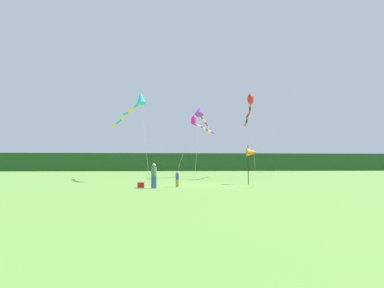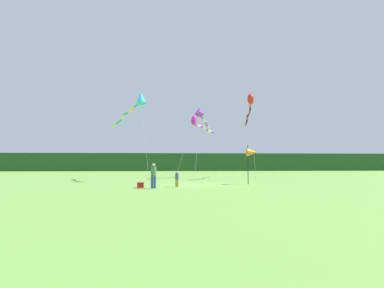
# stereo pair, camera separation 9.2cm
# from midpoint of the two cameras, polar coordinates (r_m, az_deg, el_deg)

# --- Properties ---
(ground_plane) EXTENTS (120.00, 120.00, 0.00)m
(ground_plane) POSITION_cam_midpoint_polar(r_m,az_deg,el_deg) (23.74, 1.07, -7.86)
(ground_plane) COLOR #6B9E42
(distant_treeline) EXTENTS (108.00, 2.58, 4.04)m
(distant_treeline) POSITION_cam_midpoint_polar(r_m,az_deg,el_deg) (68.62, -2.11, -3.49)
(distant_treeline) COLOR #234C23
(distant_treeline) RESTS_ON ground
(person_adult) EXTENTS (0.38, 0.38, 1.71)m
(person_adult) POSITION_cam_midpoint_polar(r_m,az_deg,el_deg) (20.58, -7.28, -5.80)
(person_adult) COLOR #334C8C
(person_adult) RESTS_ON ground
(person_child) EXTENTS (0.25, 0.25, 1.15)m
(person_child) POSITION_cam_midpoint_polar(r_m,az_deg,el_deg) (21.67, -2.79, -6.56)
(person_child) COLOR olive
(person_child) RESTS_ON ground
(cooler_box) EXTENTS (0.45, 0.34, 0.38)m
(cooler_box) POSITION_cam_midpoint_polar(r_m,az_deg,el_deg) (21.25, -9.73, -7.79)
(cooler_box) COLOR red
(cooler_box) RESTS_ON ground
(banner_flag_pole) EXTENTS (0.90, 0.70, 3.19)m
(banner_flag_pole) POSITION_cam_midpoint_polar(r_m,az_deg,el_deg) (24.83, 11.54, -1.63)
(banner_flag_pole) COLOR black
(banner_flag_pole) RESTS_ON ground
(kite_cyan) EXTENTS (4.81, 7.00, 8.70)m
(kite_cyan) POSITION_cam_midpoint_polar(r_m,az_deg,el_deg) (29.89, -10.37, 7.92)
(kite_cyan) COLOR #B2B2B2
(kite_cyan) RESTS_ON ground
(kite_magenta) EXTENTS (5.09, 4.02, 7.61)m
(kite_magenta) POSITION_cam_midpoint_polar(r_m,az_deg,el_deg) (36.03, 0.88, 4.25)
(kite_magenta) COLOR #B2B2B2
(kite_magenta) RESTS_ON ground
(kite_purple) EXTENTS (2.70, 9.33, 8.32)m
(kite_purple) POSITION_cam_midpoint_polar(r_m,az_deg,el_deg) (34.46, 1.79, 5.76)
(kite_purple) COLOR #B2B2B2
(kite_purple) RESTS_ON ground
(kite_red) EXTENTS (1.59, 9.33, 9.34)m
(kite_red) POSITION_cam_midpoint_polar(r_m,az_deg,el_deg) (33.84, 11.15, 7.61)
(kite_red) COLOR #B2B2B2
(kite_red) RESTS_ON ground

